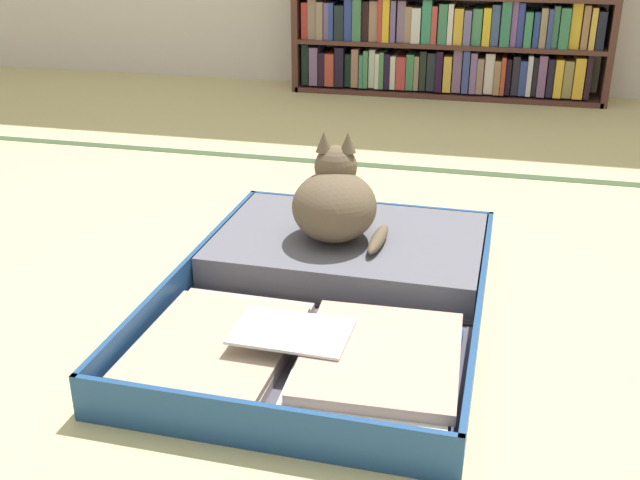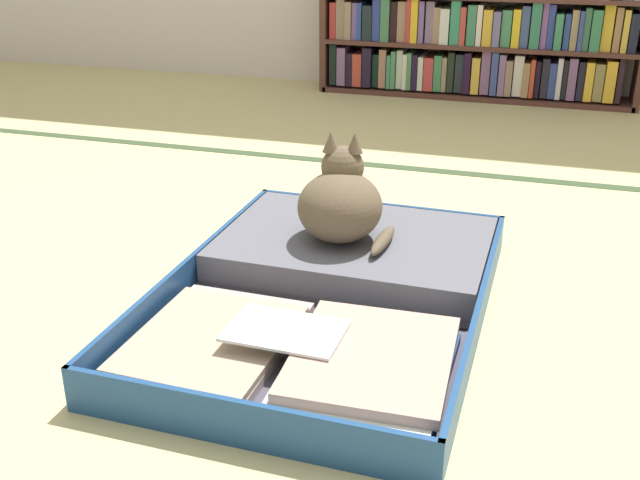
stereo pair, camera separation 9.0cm
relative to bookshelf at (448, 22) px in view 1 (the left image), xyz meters
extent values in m
plane|color=#CBC082|center=(-0.21, -2.27, -0.35)|extent=(10.00, 10.00, 0.00)
cube|color=#374A2E|center=(-0.21, -1.17, -0.34)|extent=(4.80, 0.05, 0.00)
cube|color=#4F2E26|center=(-0.72, 0.00, 0.01)|extent=(0.03, 0.22, 0.71)
cube|color=#4F2E26|center=(0.73, 0.00, 0.01)|extent=(0.03, 0.22, 0.71)
cube|color=#4F2E26|center=(0.01, 0.00, -0.33)|extent=(1.45, 0.22, 0.02)
cube|color=#4F2E26|center=(0.01, 0.00, -0.10)|extent=(1.42, 0.22, 0.02)
cube|color=black|center=(-0.67, 0.00, -0.21)|extent=(0.03, 0.19, 0.19)
cube|color=slate|center=(-0.63, -0.01, -0.22)|extent=(0.04, 0.19, 0.18)
cube|color=black|center=(-0.59, -0.01, -0.23)|extent=(0.03, 0.19, 0.16)
cube|color=#B5402E|center=(-0.55, -0.01, -0.23)|extent=(0.04, 0.19, 0.16)
cube|color=black|center=(-0.50, -0.01, -0.22)|extent=(0.04, 0.19, 0.19)
cube|color=black|center=(-0.46, 0.01, -0.23)|extent=(0.03, 0.19, 0.16)
cube|color=#A36F59|center=(-0.42, 0.00, -0.22)|extent=(0.03, 0.19, 0.18)
cube|color=#408263|center=(-0.39, -0.01, -0.23)|extent=(0.02, 0.19, 0.16)
cube|color=#498754|center=(-0.37, -0.01, -0.22)|extent=(0.02, 0.19, 0.18)
cube|color=silver|center=(-0.34, 0.01, -0.22)|extent=(0.03, 0.19, 0.18)
cube|color=beige|center=(-0.31, -0.01, -0.23)|extent=(0.02, 0.19, 0.17)
cube|color=#4B8752|center=(-0.29, -0.01, -0.23)|extent=(0.02, 0.19, 0.17)
cube|color=#20142F|center=(-0.27, -0.01, -0.23)|extent=(0.03, 0.19, 0.17)
cube|color=silver|center=(-0.24, 0.00, -0.23)|extent=(0.03, 0.19, 0.16)
cube|color=#BF3C3B|center=(-0.20, 0.00, -0.23)|extent=(0.04, 0.19, 0.15)
cube|color=#3F8350|center=(-0.16, 0.00, -0.23)|extent=(0.04, 0.19, 0.17)
cube|color=gray|center=(-0.13, 0.00, -0.23)|extent=(0.02, 0.19, 0.16)
cube|color=black|center=(-0.10, 0.00, -0.22)|extent=(0.03, 0.19, 0.18)
cube|color=#21282D|center=(-0.06, 0.01, -0.22)|extent=(0.04, 0.19, 0.18)
cube|color=#271330|center=(-0.02, -0.01, -0.22)|extent=(0.03, 0.19, 0.19)
cube|color=gold|center=(0.02, -0.01, -0.23)|extent=(0.04, 0.19, 0.17)
cube|color=slate|center=(0.06, 0.00, -0.21)|extent=(0.04, 0.19, 0.20)
cube|color=#3A498C|center=(0.10, -0.01, -0.21)|extent=(0.03, 0.19, 0.20)
cube|color=slate|center=(0.14, -0.01, -0.22)|extent=(0.03, 0.19, 0.19)
cube|color=#967863|center=(0.17, 0.00, -0.23)|extent=(0.03, 0.19, 0.16)
cube|color=silver|center=(0.21, 0.01, -0.22)|extent=(0.04, 0.19, 0.19)
cube|color=#9F774E|center=(0.25, -0.01, -0.23)|extent=(0.03, 0.19, 0.16)
cube|color=#C04429|center=(0.27, -0.01, -0.23)|extent=(0.02, 0.19, 0.17)
cube|color=black|center=(0.30, 0.00, -0.23)|extent=(0.02, 0.19, 0.16)
cube|color=#23222E|center=(0.33, 0.01, -0.22)|extent=(0.03, 0.19, 0.18)
cube|color=#314187|center=(0.36, 0.00, -0.23)|extent=(0.03, 0.19, 0.16)
cube|color=silver|center=(0.39, 0.00, -0.22)|extent=(0.02, 0.19, 0.18)
cube|color=black|center=(0.42, 0.01, -0.22)|extent=(0.02, 0.19, 0.18)
cube|color=slate|center=(0.45, -0.01, -0.22)|extent=(0.04, 0.19, 0.19)
cube|color=black|center=(0.49, 0.00, -0.23)|extent=(0.03, 0.19, 0.17)
cube|color=yellow|center=(0.52, -0.01, -0.23)|extent=(0.04, 0.19, 0.17)
cube|color=#94854D|center=(0.56, 0.00, -0.23)|extent=(0.04, 0.19, 0.17)
cube|color=gold|center=(0.61, -0.01, -0.22)|extent=(0.04, 0.19, 0.18)
cube|color=black|center=(0.65, 0.00, -0.21)|extent=(0.02, 0.19, 0.20)
cube|color=#B22F2C|center=(-0.67, 0.00, -0.01)|extent=(0.03, 0.19, 0.17)
cube|color=gray|center=(-0.64, 0.00, 0.00)|extent=(0.04, 0.19, 0.19)
cube|color=gray|center=(-0.60, 0.00, 0.00)|extent=(0.03, 0.19, 0.17)
cube|color=#755A98|center=(-0.57, 0.01, -0.01)|extent=(0.02, 0.19, 0.17)
cube|color=#29418F|center=(-0.54, 0.00, -0.01)|extent=(0.02, 0.19, 0.17)
cube|color=black|center=(-0.50, -0.01, -0.01)|extent=(0.04, 0.19, 0.16)
cube|color=#2E3F97|center=(-0.46, 0.00, 0.01)|extent=(0.04, 0.19, 0.20)
cube|color=#3E734E|center=(-0.42, -0.01, 0.00)|extent=(0.04, 0.19, 0.19)
cube|color=black|center=(-0.38, 0.01, 0.00)|extent=(0.03, 0.19, 0.18)
cube|color=#9D785E|center=(-0.34, 0.01, 0.00)|extent=(0.04, 0.19, 0.18)
cube|color=#AE3731|center=(-0.31, -0.01, 0.00)|extent=(0.02, 0.19, 0.19)
cube|color=yellow|center=(-0.28, -0.01, 0.01)|extent=(0.03, 0.19, 0.20)
cube|color=slate|center=(-0.25, 0.00, 0.00)|extent=(0.02, 0.19, 0.19)
cube|color=slate|center=(-0.21, 0.01, 0.00)|extent=(0.04, 0.19, 0.19)
cube|color=#A07B5C|center=(-0.18, 0.01, -0.01)|extent=(0.03, 0.19, 0.16)
cube|color=silver|center=(-0.14, 0.00, -0.01)|extent=(0.04, 0.19, 0.16)
cube|color=#348763|center=(-0.09, 0.00, 0.01)|extent=(0.04, 0.19, 0.20)
cube|color=#BC413C|center=(-0.06, -0.01, -0.01)|extent=(0.02, 0.19, 0.17)
cube|color=#3B7C59|center=(-0.02, 0.00, 0.00)|extent=(0.04, 0.19, 0.18)
cube|color=silver|center=(0.02, 0.00, 0.00)|extent=(0.02, 0.19, 0.18)
cube|color=gold|center=(0.05, 0.00, -0.01)|extent=(0.04, 0.19, 0.16)
cube|color=slate|center=(0.10, -0.01, -0.01)|extent=(0.03, 0.19, 0.16)
cube|color=#468B62|center=(0.14, 0.01, -0.01)|extent=(0.04, 0.19, 0.16)
cube|color=gold|center=(0.18, 0.00, -0.01)|extent=(0.03, 0.19, 0.17)
cube|color=#3F5387|center=(0.22, 0.01, 0.00)|extent=(0.04, 0.19, 0.18)
cube|color=#337657|center=(0.26, -0.01, 0.01)|extent=(0.04, 0.19, 0.20)
cube|color=#7E4E93|center=(0.30, 0.01, 0.01)|extent=(0.03, 0.19, 0.20)
cube|color=#2F3C8F|center=(0.33, 0.01, 0.00)|extent=(0.03, 0.19, 0.19)
cube|color=#378056|center=(0.37, -0.01, -0.01)|extent=(0.03, 0.19, 0.16)
cube|color=#294489|center=(0.40, 0.01, -0.01)|extent=(0.03, 0.19, 0.16)
cube|color=#9A815D|center=(0.43, 0.00, -0.01)|extent=(0.03, 0.19, 0.17)
cube|color=#304285|center=(0.46, -0.01, -0.01)|extent=(0.02, 0.19, 0.17)
cube|color=#437C5A|center=(0.48, 0.01, 0.00)|extent=(0.03, 0.19, 0.18)
cube|color=#367951|center=(0.52, -0.01, 0.00)|extent=(0.04, 0.19, 0.18)
cube|color=gold|center=(0.57, 0.01, 0.01)|extent=(0.04, 0.19, 0.20)
cube|color=#9F714C|center=(0.61, 0.01, 0.00)|extent=(0.03, 0.19, 0.19)
cube|color=gold|center=(0.64, 0.00, 0.00)|extent=(0.02, 0.19, 0.18)
cube|color=#1B1F2F|center=(0.68, 0.00, -0.01)|extent=(0.04, 0.19, 0.17)
cube|color=navy|center=(-0.07, -2.49, -0.34)|extent=(0.69, 0.50, 0.01)
cube|color=navy|center=(-0.07, -2.73, -0.30)|extent=(0.68, 0.02, 0.09)
cube|color=navy|center=(-0.40, -2.49, -0.30)|extent=(0.02, 0.49, 0.09)
cube|color=navy|center=(0.27, -2.50, -0.30)|extent=(0.02, 0.49, 0.09)
cube|color=#4A4755|center=(-0.07, -2.49, -0.33)|extent=(0.67, 0.47, 0.01)
cube|color=navy|center=(-0.06, -2.00, -0.34)|extent=(0.69, 0.50, 0.01)
cube|color=navy|center=(-0.06, -1.77, -0.30)|extent=(0.68, 0.02, 0.09)
cube|color=navy|center=(-0.40, -2.00, -0.30)|extent=(0.02, 0.49, 0.09)
cube|color=navy|center=(0.28, -2.01, -0.30)|extent=(0.02, 0.49, 0.09)
cube|color=#4A4755|center=(-0.06, -2.00, -0.33)|extent=(0.67, 0.47, 0.01)
cylinder|color=black|center=(-0.06, -2.25, -0.33)|extent=(0.66, 0.03, 0.02)
cube|color=#B8A194|center=(-0.23, -2.48, -0.32)|extent=(0.30, 0.42, 0.02)
cube|color=tan|center=(-0.23, -2.50, -0.30)|extent=(0.30, 0.36, 0.01)
cube|color=navy|center=(0.10, -2.50, -0.31)|extent=(0.30, 0.37, 0.02)
cube|color=silver|center=(0.09, -2.50, -0.30)|extent=(0.30, 0.43, 0.02)
cube|color=tan|center=(0.10, -2.50, -0.28)|extent=(0.31, 0.36, 0.02)
cube|color=silver|center=(-0.08, -2.48, -0.26)|extent=(0.23, 0.16, 0.01)
cube|color=#5A5B65|center=(-0.06, -2.00, -0.29)|extent=(0.66, 0.46, 0.08)
cylinder|color=black|center=(-0.24, -1.78, -0.30)|extent=(0.02, 0.02, 0.08)
cylinder|color=black|center=(0.13, -1.78, -0.30)|extent=(0.02, 0.02, 0.08)
cube|color=yellow|center=(0.04, -2.72, -0.29)|extent=(0.04, 0.00, 0.02)
cube|color=#348841|center=(-0.06, -2.72, -0.31)|extent=(0.04, 0.00, 0.03)
cube|color=white|center=(-0.19, -2.72, -0.32)|extent=(0.03, 0.00, 0.02)
cube|color=#3C8B3B|center=(-0.06, -2.72, -0.32)|extent=(0.03, 0.00, 0.02)
ellipsoid|color=brown|center=(-0.09, -2.03, -0.17)|extent=(0.24, 0.26, 0.17)
ellipsoid|color=brown|center=(-0.10, -1.97, -0.21)|extent=(0.16, 0.10, 0.09)
sphere|color=brown|center=(-0.10, -1.98, -0.09)|extent=(0.11, 0.11, 0.11)
cone|color=brown|center=(-0.07, -1.98, -0.02)|extent=(0.04, 0.04, 0.05)
cone|color=brown|center=(-0.13, -1.99, -0.02)|extent=(0.04, 0.04, 0.05)
sphere|color=yellow|center=(-0.09, -1.94, -0.08)|extent=(0.02, 0.02, 0.02)
sphere|color=yellow|center=(-0.13, -1.94, -0.08)|extent=(0.02, 0.02, 0.02)
ellipsoid|color=brown|center=(0.02, -2.06, -0.23)|extent=(0.04, 0.17, 0.03)
camera|label=1|loc=(0.27, -3.72, 0.50)|focal=42.88mm
camera|label=2|loc=(0.36, -3.69, 0.50)|focal=42.88mm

